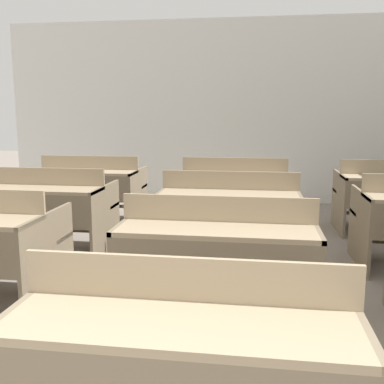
{
  "coord_description": "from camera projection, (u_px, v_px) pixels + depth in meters",
  "views": [
    {
      "loc": [
        0.51,
        -0.18,
        1.33
      ],
      "look_at": [
        0.0,
        3.31,
        0.72
      ],
      "focal_mm": 42.0,
      "sensor_mm": 36.0,
      "label": 1
    }
  ],
  "objects": [
    {
      "name": "wall_back",
      "position": [
        224.0,
        112.0,
        6.75
      ],
      "size": [
        6.69,
        0.06,
        2.71
      ],
      "color": "silver",
      "rests_on": "ground_plane"
    },
    {
      "name": "bench_front_center",
      "position": [
        187.0,
        356.0,
        1.66
      ],
      "size": [
        1.22,
        0.79,
        0.83
      ],
      "color": "#7B6C55",
      "rests_on": "ground_plane"
    },
    {
      "name": "bench_second_center",
      "position": [
        218.0,
        255.0,
        2.85
      ],
      "size": [
        1.22,
        0.79,
        0.83
      ],
      "color": "#7A6B54",
      "rests_on": "ground_plane"
    },
    {
      "name": "bench_third_left",
      "position": [
        44.0,
        207.0,
        4.29
      ],
      "size": [
        1.22,
        0.79,
        0.83
      ],
      "color": "#796A53",
      "rests_on": "ground_plane"
    },
    {
      "name": "bench_third_center",
      "position": [
        230.0,
        213.0,
        4.04
      ],
      "size": [
        1.22,
        0.79,
        0.83
      ],
      "color": "#7B6C55",
      "rests_on": "ground_plane"
    },
    {
      "name": "bench_back_left",
      "position": [
        90.0,
        187.0,
        5.49
      ],
      "size": [
        1.22,
        0.79,
        0.83
      ],
      "color": "#7D6E57",
      "rests_on": "ground_plane"
    },
    {
      "name": "bench_back_center",
      "position": [
        234.0,
        190.0,
        5.26
      ],
      "size": [
        1.22,
        0.79,
        0.83
      ],
      "color": "#7D6D57",
      "rests_on": "ground_plane"
    }
  ]
}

